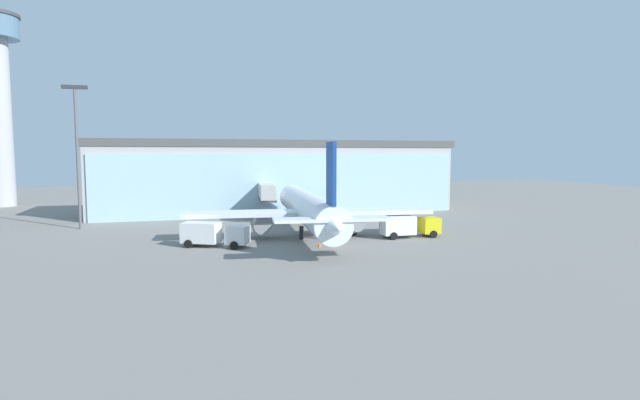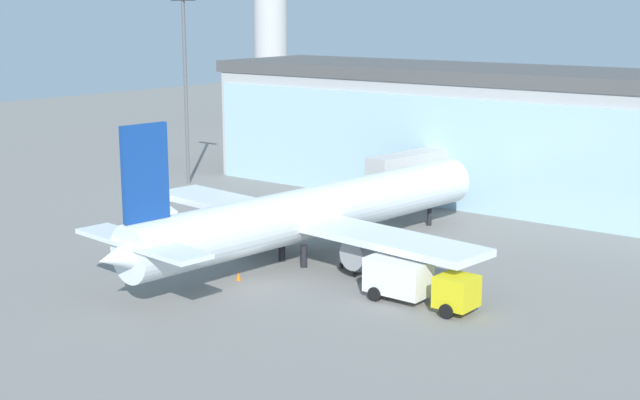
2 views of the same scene
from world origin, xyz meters
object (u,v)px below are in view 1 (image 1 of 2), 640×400
fuel_truck (408,226)px  safety_cone_wingtip (204,243)px  airplane (308,209)px  safety_cone_nose (319,245)px  jet_bridge (266,192)px  catering_truck (213,234)px  apron_light_mast (77,145)px  baggage_cart (345,232)px

fuel_truck → safety_cone_wingtip: (-24.22, 0.95, -1.19)m
airplane → safety_cone_nose: airplane is taller
jet_bridge → fuel_truck: jet_bridge is taller
jet_bridge → safety_cone_wingtip: size_ratio=25.76×
jet_bridge → catering_truck: 25.09m
catering_truck → safety_cone_wingtip: size_ratio=13.72×
apron_light_mast → safety_cone_nose: size_ratio=34.95×
airplane → safety_cone_wingtip: (-12.64, -2.92, -3.14)m
jet_bridge → safety_cone_wingtip: 24.46m
apron_light_mast → safety_cone_wingtip: size_ratio=34.95×
safety_cone_wingtip → baggage_cart: bearing=7.7°
catering_truck → fuel_truck: (23.27, 0.34, 0.00)m
apron_light_mast → baggage_cart: bearing=-23.7°
apron_light_mast → catering_truck: 26.66m
airplane → jet_bridge: bearing=11.9°
airplane → safety_cone_nose: (-0.47, -7.26, -3.14)m
jet_bridge → safety_cone_wingtip: bearing=159.8°
catering_truck → safety_cone_nose: 11.70m
catering_truck → fuel_truck: 23.27m
airplane → safety_cone_wingtip: airplane is taller
safety_cone_nose → safety_cone_wingtip: size_ratio=1.00×
jet_bridge → catering_truck: size_ratio=1.88×
apron_light_mast → fuel_truck: bearing=-23.9°
airplane → baggage_cart: bearing=-92.8°
baggage_cart → safety_cone_nose: size_ratio=5.86×
apron_light_mast → fuel_truck: 44.98m
fuel_truck → safety_cone_wingtip: 24.27m
catering_truck → airplane: bearing=44.8°
catering_truck → safety_cone_wingtip: bearing=151.4°
airplane → baggage_cart: size_ratio=11.38×
fuel_truck → safety_cone_wingtip: size_ratio=13.30×
catering_truck → safety_cone_wingtip: 2.00m
airplane → fuel_truck: bearing=-103.9°
jet_bridge → safety_cone_wingtip: jet_bridge is taller
fuel_truck → baggage_cart: bearing=154.5°
baggage_cart → airplane: bearing=21.4°
apron_light_mast → airplane: bearing=-26.0°
safety_cone_wingtip → safety_cone_nose: bearing=-19.6°
fuel_truck → safety_cone_nose: size_ratio=13.30×
jet_bridge → airplane: 19.13m
safety_cone_nose → safety_cone_wingtip: same height
airplane → safety_cone_wingtip: bearing=107.6°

